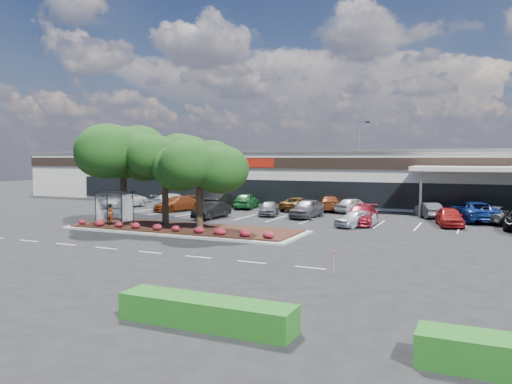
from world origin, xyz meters
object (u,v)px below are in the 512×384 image
at_px(light_pole, 359,168).
at_px(car_1, 177,204).
at_px(survey_stake, 335,258).
at_px(car_0, 123,201).

distance_m(light_pole, car_1, 20.47).
height_order(light_pole, car_1, light_pole).
xyz_separation_m(light_pole, survey_stake, (6.12, -32.20, -3.55)).
bearing_deg(car_1, survey_stake, -25.38).
bearing_deg(car_0, car_1, 5.40).
relative_size(light_pole, survey_stake, 9.46).
distance_m(car_0, car_1, 7.31).
xyz_separation_m(survey_stake, car_0, (-29.00, 20.04, 0.07)).
bearing_deg(survey_stake, light_pole, 100.76).
relative_size(light_pole, car_0, 1.83).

